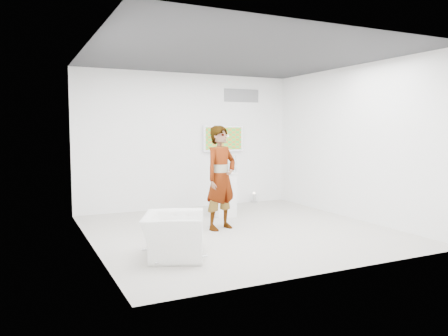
# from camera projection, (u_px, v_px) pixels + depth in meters

# --- Properties ---
(room) EXTENTS (5.01, 5.01, 3.00)m
(room) POSITION_uv_depth(u_px,v_px,m) (239.00, 145.00, 7.52)
(room) COLOR #ACA99E
(room) RESTS_ON ground
(tv) EXTENTS (1.00, 0.08, 0.60)m
(tv) POSITION_uv_depth(u_px,v_px,m) (223.00, 138.00, 10.08)
(tv) COLOR silver
(tv) RESTS_ON room
(logo_decal) EXTENTS (0.90, 0.02, 0.30)m
(logo_decal) POSITION_uv_depth(u_px,v_px,m) (242.00, 96.00, 10.24)
(logo_decal) COLOR slate
(logo_decal) RESTS_ON room
(person) EXTENTS (0.78, 0.64, 1.83)m
(person) POSITION_uv_depth(u_px,v_px,m) (221.00, 178.00, 7.66)
(person) COLOR white
(person) RESTS_ON room
(armchair) EXTENTS (1.11, 1.17, 0.60)m
(armchair) POSITION_uv_depth(u_px,v_px,m) (174.00, 235.00, 6.02)
(armchair) COLOR white
(armchair) RESTS_ON room
(pedestal) EXTENTS (0.48, 0.48, 0.90)m
(pedestal) POSITION_uv_depth(u_px,v_px,m) (225.00, 194.00, 8.86)
(pedestal) COLOR white
(pedestal) RESTS_ON room
(floor_uplight) EXTENTS (0.18, 0.18, 0.25)m
(floor_uplight) POSITION_uv_depth(u_px,v_px,m) (254.00, 198.00, 10.46)
(floor_uplight) COLOR silver
(floor_uplight) RESTS_ON room
(vitrine) EXTENTS (0.39, 0.39, 0.34)m
(vitrine) POSITION_uv_depth(u_px,v_px,m) (225.00, 164.00, 8.80)
(vitrine) COLOR white
(vitrine) RESTS_ON pedestal
(console) EXTENTS (0.13, 0.18, 0.24)m
(console) POSITION_uv_depth(u_px,v_px,m) (225.00, 166.00, 8.81)
(console) COLOR white
(console) RESTS_ON pedestal
(wii_remote) EXTENTS (0.12, 0.15, 0.04)m
(wii_remote) POSITION_uv_depth(u_px,v_px,m) (225.00, 136.00, 7.87)
(wii_remote) COLOR white
(wii_remote) RESTS_ON person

